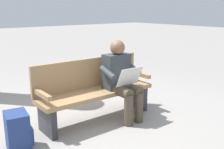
# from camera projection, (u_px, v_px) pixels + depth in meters

# --- Properties ---
(ground_plane) EXTENTS (40.00, 40.00, 0.00)m
(ground_plane) POSITION_uv_depth(u_px,v_px,m) (97.00, 119.00, 3.99)
(ground_plane) COLOR gray
(bench_near) EXTENTS (1.81, 0.51, 0.90)m
(bench_near) POSITION_uv_depth(u_px,v_px,m) (94.00, 89.00, 3.93)
(bench_near) COLOR #9E7A51
(bench_near) RESTS_ON ground
(person_seated) EXTENTS (0.58, 0.58, 1.18)m
(person_seated) POSITION_uv_depth(u_px,v_px,m) (121.00, 78.00, 3.91)
(person_seated) COLOR #33383D
(person_seated) RESTS_ON ground
(backpack) EXTENTS (0.33, 0.36, 0.46)m
(backpack) POSITION_uv_depth(u_px,v_px,m) (18.00, 132.00, 3.08)
(backpack) COLOR navy
(backpack) RESTS_ON ground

